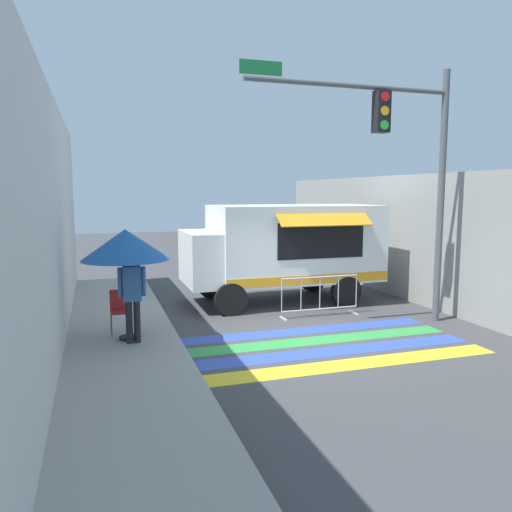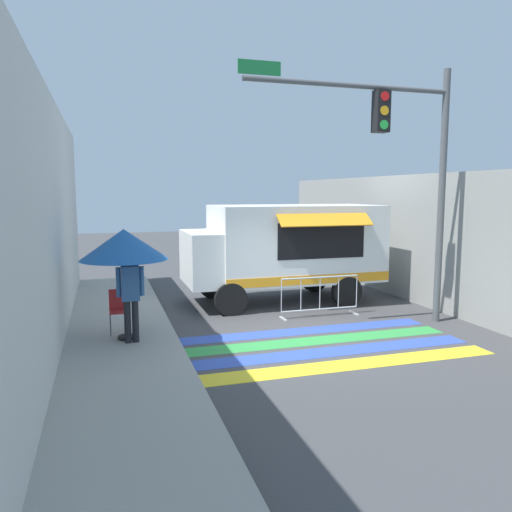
% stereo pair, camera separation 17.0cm
% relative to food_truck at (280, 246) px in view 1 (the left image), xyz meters
% --- Properties ---
extents(ground_plane, '(60.00, 60.00, 0.00)m').
position_rel_food_truck_xyz_m(ground_plane, '(-0.82, -3.56, -1.59)').
color(ground_plane, '#424244').
extents(sidewalk_left, '(4.40, 16.00, 0.17)m').
position_rel_food_truck_xyz_m(sidewalk_left, '(-5.57, -3.56, -1.51)').
color(sidewalk_left, '#99968E').
rests_on(sidewalk_left, ground_plane).
extents(building_left_facade, '(0.25, 16.00, 4.86)m').
position_rel_food_truck_xyz_m(building_left_facade, '(-5.68, -3.56, 0.84)').
color(building_left_facade, silver).
rests_on(building_left_facade, ground_plane).
extents(concrete_wall_right, '(0.20, 16.00, 3.58)m').
position_rel_food_truck_xyz_m(concrete_wall_right, '(3.63, -0.56, 0.19)').
color(concrete_wall_right, gray).
rests_on(concrete_wall_right, ground_plane).
extents(crosswalk_painted, '(6.40, 2.84, 0.01)m').
position_rel_food_truck_xyz_m(crosswalk_painted, '(-0.82, -4.11, -1.59)').
color(crosswalk_painted, yellow).
rests_on(crosswalk_painted, ground_plane).
extents(food_truck, '(5.40, 2.82, 2.72)m').
position_rel_food_truck_xyz_m(food_truck, '(0.00, 0.00, 0.00)').
color(food_truck, white).
rests_on(food_truck, ground_plane).
extents(traffic_signal_pole, '(5.00, 0.29, 5.86)m').
position_rel_food_truck_xyz_m(traffic_signal_pole, '(1.81, -3.12, 2.39)').
color(traffic_signal_pole, '#515456').
rests_on(traffic_signal_pole, ground_plane).
extents(patio_umbrella, '(1.72, 1.72, 2.20)m').
position_rel_food_truck_xyz_m(patio_umbrella, '(-4.36, -3.00, 0.47)').
color(patio_umbrella, black).
rests_on(patio_umbrella, sidewalk_left).
extents(folding_chair, '(0.40, 0.40, 0.90)m').
position_rel_food_truck_xyz_m(folding_chair, '(-4.48, -2.45, -0.88)').
color(folding_chair, '#4C4C51').
rests_on(folding_chair, sidewalk_left).
extents(vendor_person, '(0.53, 0.23, 1.77)m').
position_rel_food_truck_xyz_m(vendor_person, '(-4.28, -3.27, -0.41)').
color(vendor_person, black).
rests_on(vendor_person, sidewalk_left).
extents(barricade_front, '(2.06, 0.44, 1.01)m').
position_rel_food_truck_xyz_m(barricade_front, '(0.36, -1.86, -1.09)').
color(barricade_front, '#B7BABF').
rests_on(barricade_front, ground_plane).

